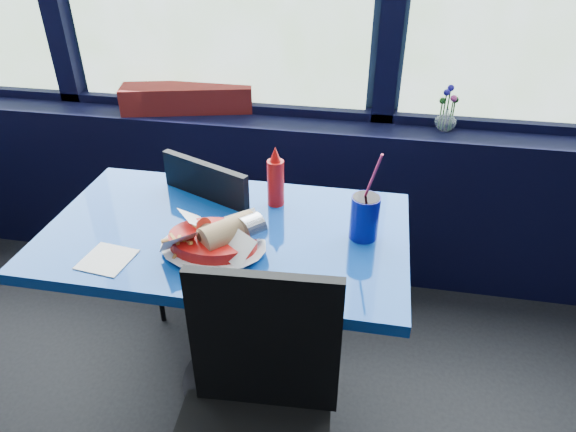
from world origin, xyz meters
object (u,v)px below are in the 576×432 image
object	(u,v)px
chair_near_front	(253,421)
soda_cup	(365,216)
planter_box	(187,98)
flower_vase	(446,117)
chair_near_back	(209,234)
ketchup_bottle	(276,179)
near_table	(229,273)
food_basket	(215,239)

from	to	relation	value
chair_near_front	soda_cup	size ratio (longest dim) A/B	2.98
planter_box	flower_vase	world-z (taller)	flower_vase
chair_near_back	ketchup_bottle	size ratio (longest dim) A/B	3.96
ketchup_bottle	soda_cup	bearing A→B (deg)	-25.43
chair_near_front	soda_cup	xyz separation A→B (m)	(0.23, 0.59, 0.29)
near_table	ketchup_bottle	bearing A→B (deg)	56.31
flower_vase	soda_cup	distance (m)	0.89
chair_near_front	chair_near_back	world-z (taller)	chair_near_front
planter_box	soda_cup	world-z (taller)	soda_cup
food_basket	ketchup_bottle	world-z (taller)	ketchup_bottle
planter_box	chair_near_back	bearing A→B (deg)	-79.94
flower_vase	soda_cup	size ratio (longest dim) A/B	0.64
near_table	food_basket	bearing A→B (deg)	-89.04
near_table	soda_cup	size ratio (longest dim) A/B	3.84
planter_box	near_table	bearing A→B (deg)	-77.86
ketchup_bottle	soda_cup	xyz separation A→B (m)	(0.32, -0.15, -0.02)
near_table	soda_cup	bearing A→B (deg)	5.50
chair_near_back	soda_cup	bearing A→B (deg)	-178.43
near_table	ketchup_bottle	world-z (taller)	ketchup_bottle
food_basket	soda_cup	xyz separation A→B (m)	(0.45, 0.16, 0.04)
planter_box	flower_vase	size ratio (longest dim) A/B	3.08
near_table	chair_near_back	size ratio (longest dim) A/B	1.35
planter_box	flower_vase	distance (m)	1.21
chair_near_front	planter_box	bearing A→B (deg)	111.19
flower_vase	soda_cup	world-z (taller)	soda_cup
chair_near_back	food_basket	distance (m)	0.53
ketchup_bottle	food_basket	bearing A→B (deg)	-112.61
chair_near_back	planter_box	xyz separation A→B (m)	(-0.27, 0.60, 0.35)
near_table	flower_vase	world-z (taller)	flower_vase
planter_box	ketchup_bottle	bearing A→B (deg)	-64.96
flower_vase	ketchup_bottle	bearing A→B (deg)	-132.51
chair_near_front	soda_cup	distance (m)	0.70
planter_box	food_basket	bearing A→B (deg)	-80.37
flower_vase	ketchup_bottle	size ratio (longest dim) A/B	0.90
planter_box	flower_vase	bearing A→B (deg)	-15.36
near_table	soda_cup	xyz separation A→B (m)	(0.45, 0.04, 0.26)
food_basket	chair_near_back	bearing A→B (deg)	91.09
near_table	chair_near_front	xyz separation A→B (m)	(0.22, -0.54, -0.03)
planter_box	food_basket	size ratio (longest dim) A/B	1.70
chair_near_front	chair_near_back	bearing A→B (deg)	111.53
chair_near_back	soda_cup	xyz separation A→B (m)	(0.63, -0.26, 0.32)
planter_box	soda_cup	bearing A→B (deg)	-57.98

